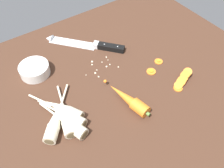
% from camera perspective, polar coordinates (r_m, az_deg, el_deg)
% --- Properties ---
extents(ground_plane, '(1.20, 0.90, 0.04)m').
position_cam_1_polar(ground_plane, '(0.89, -0.73, -0.67)').
color(ground_plane, '#42281C').
extents(chefs_knife, '(0.25, 0.28, 0.04)m').
position_cam_1_polar(chefs_knife, '(1.03, -6.91, 9.49)').
color(chefs_knife, silver).
rests_on(chefs_knife, ground_plane).
extents(whole_carrot, '(0.07, 0.20, 0.04)m').
position_cam_1_polar(whole_carrot, '(0.81, 4.11, -3.72)').
color(whole_carrot, orange).
rests_on(whole_carrot, ground_plane).
extents(parsnip_front, '(0.17, 0.19, 0.04)m').
position_cam_1_polar(parsnip_front, '(0.78, -13.17, -8.36)').
color(parsnip_front, beige).
rests_on(parsnip_front, ground_plane).
extents(parsnip_mid_left, '(0.08, 0.21, 0.04)m').
position_cam_1_polar(parsnip_mid_left, '(0.78, -10.75, -7.69)').
color(parsnip_mid_left, beige).
rests_on(parsnip_mid_left, ground_plane).
extents(parsnip_mid_right, '(0.08, 0.20, 0.04)m').
position_cam_1_polar(parsnip_mid_right, '(0.77, -10.15, -9.17)').
color(parsnip_mid_right, beige).
rests_on(parsnip_mid_right, ground_plane).
extents(parsnip_back, '(0.12, 0.20, 0.04)m').
position_cam_1_polar(parsnip_back, '(0.80, -11.43, -5.93)').
color(parsnip_back, beige).
rests_on(parsnip_back, ground_plane).
extents(parsnip_outer, '(0.10, 0.18, 0.04)m').
position_cam_1_polar(parsnip_outer, '(0.78, -10.35, -7.49)').
color(parsnip_outer, beige).
rests_on(parsnip_outer, ground_plane).
extents(carrot_slice_stack, '(0.10, 0.06, 0.04)m').
position_cam_1_polar(carrot_slice_stack, '(0.91, 16.26, 0.92)').
color(carrot_slice_stack, orange).
rests_on(carrot_slice_stack, ground_plane).
extents(carrot_slice_stray_near, '(0.03, 0.03, 0.01)m').
position_cam_1_polar(carrot_slice_stray_near, '(0.97, 10.96, 5.32)').
color(carrot_slice_stray_near, orange).
rests_on(carrot_slice_stray_near, ground_plane).
extents(carrot_slice_stray_mid, '(0.04, 0.04, 0.01)m').
position_cam_1_polar(carrot_slice_stray_mid, '(0.93, 9.25, 3.00)').
color(carrot_slice_stray_mid, orange).
rests_on(carrot_slice_stray_mid, ground_plane).
extents(prep_bowl, '(0.11, 0.11, 0.04)m').
position_cam_1_polar(prep_bowl, '(0.94, -17.84, 3.30)').
color(prep_bowl, white).
rests_on(prep_bowl, ground_plane).
extents(mince_crumbs, '(0.13, 0.09, 0.01)m').
position_cam_1_polar(mince_crumbs, '(0.93, -2.89, 4.32)').
color(mince_crumbs, beige).
rests_on(mince_crumbs, ground_plane).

